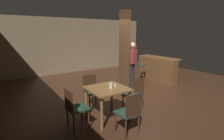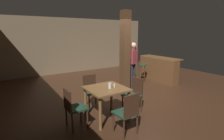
{
  "view_description": "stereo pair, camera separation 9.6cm",
  "coord_description": "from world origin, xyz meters",
  "px_view_note": "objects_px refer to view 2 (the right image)",
  "views": [
    {
      "loc": [
        -3.74,
        -4.33,
        2.06
      ],
      "look_at": [
        -0.91,
        -0.08,
        0.97
      ],
      "focal_mm": 28.0,
      "sensor_mm": 36.0,
      "label": 1
    },
    {
      "loc": [
        -3.66,
        -4.38,
        2.06
      ],
      "look_at": [
        -0.91,
        -0.08,
        0.97
      ],
      "focal_mm": 28.0,
      "sensor_mm": 36.0,
      "label": 2
    }
  ],
  "objects_px": {
    "dining_table": "(106,93)",
    "bar_stool_near": "(143,68)",
    "chair_east": "(134,93)",
    "chair_south": "(128,112)",
    "chair_west": "(73,106)",
    "chair_north": "(91,89)",
    "salt_shaker": "(114,85)",
    "napkin_cup": "(110,86)",
    "bar_counter": "(158,69)",
    "standing_person": "(133,62)"
  },
  "relations": [
    {
      "from": "dining_table",
      "to": "chair_south",
      "type": "height_order",
      "value": "chair_south"
    },
    {
      "from": "chair_south",
      "to": "salt_shaker",
      "type": "height_order",
      "value": "chair_south"
    },
    {
      "from": "napkin_cup",
      "to": "bar_counter",
      "type": "height_order",
      "value": "bar_counter"
    },
    {
      "from": "chair_north",
      "to": "salt_shaker",
      "type": "height_order",
      "value": "chair_north"
    },
    {
      "from": "napkin_cup",
      "to": "bar_stool_near",
      "type": "bearing_deg",
      "value": 35.31
    },
    {
      "from": "chair_west",
      "to": "salt_shaker",
      "type": "relative_size",
      "value": 10.53
    },
    {
      "from": "chair_east",
      "to": "salt_shaker",
      "type": "xyz_separation_m",
      "value": [
        -0.64,
        -0.02,
        0.32
      ]
    },
    {
      "from": "chair_south",
      "to": "standing_person",
      "type": "distance_m",
      "value": 3.14
    },
    {
      "from": "chair_north",
      "to": "chair_south",
      "type": "bearing_deg",
      "value": -90.54
    },
    {
      "from": "chair_south",
      "to": "salt_shaker",
      "type": "distance_m",
      "value": 0.87
    },
    {
      "from": "standing_person",
      "to": "bar_counter",
      "type": "relative_size",
      "value": 0.9
    },
    {
      "from": "chair_north",
      "to": "salt_shaker",
      "type": "bearing_deg",
      "value": -79.02
    },
    {
      "from": "bar_counter",
      "to": "bar_stool_near",
      "type": "height_order",
      "value": "bar_counter"
    },
    {
      "from": "chair_south",
      "to": "salt_shaker",
      "type": "xyz_separation_m",
      "value": [
        0.19,
        0.78,
        0.32
      ]
    },
    {
      "from": "chair_east",
      "to": "chair_west",
      "type": "bearing_deg",
      "value": 178.64
    },
    {
      "from": "chair_east",
      "to": "chair_north",
      "type": "xyz_separation_m",
      "value": [
        -0.82,
        0.89,
        0.0
      ]
    },
    {
      "from": "dining_table",
      "to": "standing_person",
      "type": "distance_m",
      "value": 2.55
    },
    {
      "from": "chair_west",
      "to": "bar_counter",
      "type": "xyz_separation_m",
      "value": [
        4.5,
        1.76,
        0.02
      ]
    },
    {
      "from": "standing_person",
      "to": "salt_shaker",
      "type": "bearing_deg",
      "value": -139.88
    },
    {
      "from": "dining_table",
      "to": "bar_counter",
      "type": "bearing_deg",
      "value": 25.72
    },
    {
      "from": "salt_shaker",
      "to": "standing_person",
      "type": "relative_size",
      "value": 0.05
    },
    {
      "from": "chair_south",
      "to": "bar_counter",
      "type": "bearing_deg",
      "value": 35.34
    },
    {
      "from": "chair_north",
      "to": "standing_person",
      "type": "height_order",
      "value": "standing_person"
    },
    {
      "from": "dining_table",
      "to": "chair_west",
      "type": "relative_size",
      "value": 1.01
    },
    {
      "from": "bar_counter",
      "to": "bar_stool_near",
      "type": "distance_m",
      "value": 0.69
    },
    {
      "from": "chair_west",
      "to": "bar_counter",
      "type": "bearing_deg",
      "value": 21.3
    },
    {
      "from": "chair_north",
      "to": "bar_stool_near",
      "type": "height_order",
      "value": "chair_north"
    },
    {
      "from": "chair_east",
      "to": "chair_south",
      "type": "height_order",
      "value": "same"
    },
    {
      "from": "bar_stool_near",
      "to": "dining_table",
      "type": "bearing_deg",
      "value": -146.1
    },
    {
      "from": "dining_table",
      "to": "chair_north",
      "type": "xyz_separation_m",
      "value": [
        0.02,
        0.86,
        -0.13
      ]
    },
    {
      "from": "dining_table",
      "to": "bar_stool_near",
      "type": "height_order",
      "value": "dining_table"
    },
    {
      "from": "dining_table",
      "to": "chair_north",
      "type": "height_order",
      "value": "chair_north"
    },
    {
      "from": "salt_shaker",
      "to": "bar_stool_near",
      "type": "height_order",
      "value": "salt_shaker"
    },
    {
      "from": "dining_table",
      "to": "chair_west",
      "type": "bearing_deg",
      "value": 179.26
    },
    {
      "from": "chair_west",
      "to": "salt_shaker",
      "type": "xyz_separation_m",
      "value": [
        1.03,
        -0.06,
        0.32
      ]
    },
    {
      "from": "chair_north",
      "to": "salt_shaker",
      "type": "distance_m",
      "value": 0.98
    },
    {
      "from": "dining_table",
      "to": "salt_shaker",
      "type": "relative_size",
      "value": 10.67
    },
    {
      "from": "chair_west",
      "to": "chair_south",
      "type": "distance_m",
      "value": 1.19
    },
    {
      "from": "chair_west",
      "to": "napkin_cup",
      "type": "xyz_separation_m",
      "value": [
        0.89,
        -0.08,
        0.34
      ]
    },
    {
      "from": "salt_shaker",
      "to": "standing_person",
      "type": "height_order",
      "value": "standing_person"
    },
    {
      "from": "chair_north",
      "to": "bar_counter",
      "type": "height_order",
      "value": "bar_counter"
    },
    {
      "from": "chair_south",
      "to": "chair_east",
      "type": "bearing_deg",
      "value": 43.96
    },
    {
      "from": "napkin_cup",
      "to": "chair_south",
      "type": "bearing_deg",
      "value": -94.03
    },
    {
      "from": "dining_table",
      "to": "bar_counter",
      "type": "xyz_separation_m",
      "value": [
        3.67,
        1.77,
        -0.11
      ]
    },
    {
      "from": "dining_table",
      "to": "bar_stool_near",
      "type": "relative_size",
      "value": 1.18
    },
    {
      "from": "napkin_cup",
      "to": "standing_person",
      "type": "height_order",
      "value": "standing_person"
    },
    {
      "from": "chair_south",
      "to": "chair_north",
      "type": "xyz_separation_m",
      "value": [
        0.02,
        1.69,
        0.0
      ]
    },
    {
      "from": "salt_shaker",
      "to": "bar_counter",
      "type": "distance_m",
      "value": 3.93
    },
    {
      "from": "dining_table",
      "to": "napkin_cup",
      "type": "bearing_deg",
      "value": -52.37
    },
    {
      "from": "chair_east",
      "to": "standing_person",
      "type": "bearing_deg",
      "value": 51.95
    }
  ]
}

